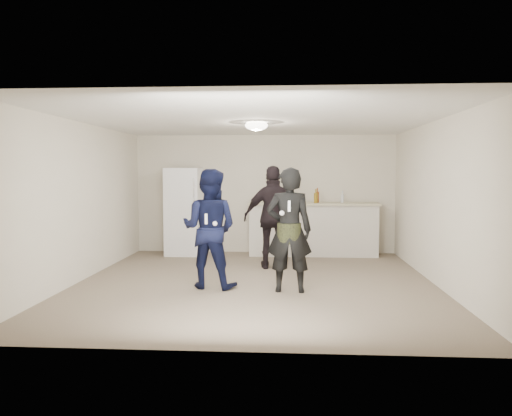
# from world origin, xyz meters

# --- Properties ---
(floor) EXTENTS (6.00, 6.00, 0.00)m
(floor) POSITION_xyz_m (0.00, 0.00, 0.00)
(floor) COLOR #6B5B4C
(floor) RESTS_ON ground
(ceiling) EXTENTS (6.00, 6.00, 0.00)m
(ceiling) POSITION_xyz_m (0.00, 0.00, 2.50)
(ceiling) COLOR silver
(ceiling) RESTS_ON wall_back
(wall_back) EXTENTS (6.00, 0.00, 6.00)m
(wall_back) POSITION_xyz_m (0.00, 3.00, 1.25)
(wall_back) COLOR beige
(wall_back) RESTS_ON floor
(wall_front) EXTENTS (6.00, 0.00, 6.00)m
(wall_front) POSITION_xyz_m (0.00, -3.00, 1.25)
(wall_front) COLOR beige
(wall_front) RESTS_ON floor
(wall_left) EXTENTS (0.00, 6.00, 6.00)m
(wall_left) POSITION_xyz_m (-2.75, 0.00, 1.25)
(wall_left) COLOR beige
(wall_left) RESTS_ON floor
(wall_right) EXTENTS (0.00, 6.00, 6.00)m
(wall_right) POSITION_xyz_m (2.75, 0.00, 1.25)
(wall_right) COLOR beige
(wall_right) RESTS_ON floor
(counter) EXTENTS (2.60, 0.56, 1.05)m
(counter) POSITION_xyz_m (1.02, 2.67, 0.53)
(counter) COLOR beige
(counter) RESTS_ON floor
(counter_top) EXTENTS (2.68, 0.64, 0.04)m
(counter_top) POSITION_xyz_m (1.02, 2.67, 1.07)
(counter_top) COLOR #BEB593
(counter_top) RESTS_ON counter
(fridge) EXTENTS (0.70, 0.70, 1.80)m
(fridge) POSITION_xyz_m (-1.66, 2.60, 0.90)
(fridge) COLOR white
(fridge) RESTS_ON floor
(fridge_handle) EXTENTS (0.02, 0.02, 0.60)m
(fridge_handle) POSITION_xyz_m (-1.38, 2.23, 1.30)
(fridge_handle) COLOR silver
(fridge_handle) RESTS_ON fridge
(ceiling_dome) EXTENTS (0.36, 0.36, 0.16)m
(ceiling_dome) POSITION_xyz_m (0.00, 0.30, 2.45)
(ceiling_dome) COLOR white
(ceiling_dome) RESTS_ON ceiling
(shaker) EXTENTS (0.08, 0.08, 0.17)m
(shaker) POSITION_xyz_m (0.18, 2.72, 1.18)
(shaker) COLOR silver
(shaker) RESTS_ON counter_top
(man) EXTENTS (0.97, 0.82, 1.76)m
(man) POSITION_xyz_m (-0.66, -0.34, 0.88)
(man) COLOR #0F1641
(man) RESTS_ON floor
(woman) EXTENTS (0.66, 0.44, 1.78)m
(woman) POSITION_xyz_m (0.52, -0.54, 0.89)
(woman) COLOR black
(woman) RESTS_ON floor
(camo_shorts) EXTENTS (0.34, 0.34, 0.28)m
(camo_shorts) POSITION_xyz_m (0.52, -0.54, 0.85)
(camo_shorts) COLOR #303719
(camo_shorts) RESTS_ON woman
(spectator) EXTENTS (1.11, 0.56, 1.83)m
(spectator) POSITION_xyz_m (0.26, 1.20, 0.92)
(spectator) COLOR black
(spectator) RESTS_ON floor
(remote_man) EXTENTS (0.04, 0.04, 0.15)m
(remote_man) POSITION_xyz_m (-0.66, -0.62, 1.05)
(remote_man) COLOR white
(remote_man) RESTS_ON man
(nunchuk_man) EXTENTS (0.07, 0.07, 0.07)m
(nunchuk_man) POSITION_xyz_m (-0.54, -0.59, 0.98)
(nunchuk_man) COLOR white
(nunchuk_man) RESTS_ON man
(remote_woman) EXTENTS (0.04, 0.04, 0.15)m
(remote_woman) POSITION_xyz_m (0.52, -0.79, 1.25)
(remote_woman) COLOR white
(remote_woman) RESTS_ON woman
(nunchuk_woman) EXTENTS (0.07, 0.07, 0.07)m
(nunchuk_woman) POSITION_xyz_m (0.42, -0.76, 1.15)
(nunchuk_woman) COLOR white
(nunchuk_woman) RESTS_ON woman
(bottle_cluster) EXTENTS (1.56, 0.32, 0.25)m
(bottle_cluster) POSITION_xyz_m (0.80, 2.66, 1.20)
(bottle_cluster) COLOR #164F1A
(bottle_cluster) RESTS_ON counter_top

